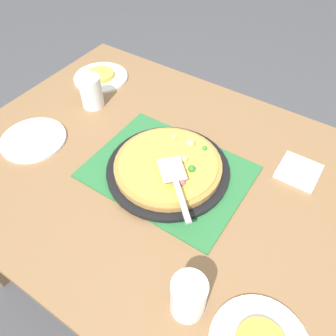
{
  "coord_description": "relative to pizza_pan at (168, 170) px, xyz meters",
  "views": [
    {
      "loc": [
        -0.38,
        0.57,
        1.54
      ],
      "look_at": [
        0.0,
        0.0,
        0.77
      ],
      "focal_mm": 35.83,
      "sensor_mm": 36.0,
      "label": 1
    }
  ],
  "objects": [
    {
      "name": "ground_plane",
      "position": [
        0.0,
        0.0,
        -0.76
      ],
      "size": [
        8.0,
        8.0,
        0.0
      ],
      "primitive_type": "plane",
      "color": "#4C4C51"
    },
    {
      "name": "dining_table",
      "position": [
        0.0,
        0.0,
        -0.12
      ],
      "size": [
        1.4,
        1.0,
        0.75
      ],
      "color": "olive",
      "rests_on": "ground_plane"
    },
    {
      "name": "placemat",
      "position": [
        0.0,
        0.0,
        -0.01
      ],
      "size": [
        0.48,
        0.36,
        0.01
      ],
      "primitive_type": "cube",
      "color": "#2D753D",
      "rests_on": "dining_table"
    },
    {
      "name": "pizza_pan",
      "position": [
        0.0,
        0.0,
        0.0
      ],
      "size": [
        0.38,
        0.38,
        0.01
      ],
      "primitive_type": "cylinder",
      "color": "black",
      "rests_on": "placemat"
    },
    {
      "name": "pizza",
      "position": [
        -0.0,
        -0.0,
        0.02
      ],
      "size": [
        0.33,
        0.33,
        0.05
      ],
      "color": "#B78442",
      "rests_on": "pizza_pan"
    },
    {
      "name": "plate_near_left",
      "position": [
        0.51,
        -0.28,
        -0.01
      ],
      "size": [
        0.22,
        0.22,
        0.01
      ],
      "primitive_type": "cylinder",
      "color": "white",
      "rests_on": "dining_table"
    },
    {
      "name": "plate_side",
      "position": [
        0.46,
        0.13,
        -0.01
      ],
      "size": [
        0.22,
        0.22,
        0.01
      ],
      "primitive_type": "cylinder",
      "color": "white",
      "rests_on": "dining_table"
    },
    {
      "name": "served_slice_left",
      "position": [
        0.51,
        -0.28,
        0.01
      ],
      "size": [
        0.11,
        0.11,
        0.02
      ],
      "primitive_type": "cylinder",
      "color": "#EAB747",
      "rests_on": "plate_near_left"
    },
    {
      "name": "cup_near",
      "position": [
        0.42,
        -0.13,
        0.05
      ],
      "size": [
        0.08,
        0.08,
        0.12
      ],
      "primitive_type": "cylinder",
      "color": "white",
      "rests_on": "dining_table"
    },
    {
      "name": "cup_far",
      "position": [
        -0.26,
        0.32,
        0.05
      ],
      "size": [
        0.08,
        0.08,
        0.12
      ],
      "primitive_type": "cylinder",
      "color": "white",
      "rests_on": "dining_table"
    },
    {
      "name": "pizza_server",
      "position": [
        -0.07,
        0.07,
        0.06
      ],
      "size": [
        0.2,
        0.19,
        0.01
      ],
      "color": "silver",
      "rests_on": "pizza"
    },
    {
      "name": "napkin_stack",
      "position": [
        -0.34,
        -0.22,
        -0.01
      ],
      "size": [
        0.12,
        0.12,
        0.02
      ],
      "primitive_type": "cube",
      "color": "white",
      "rests_on": "dining_table"
    }
  ]
}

